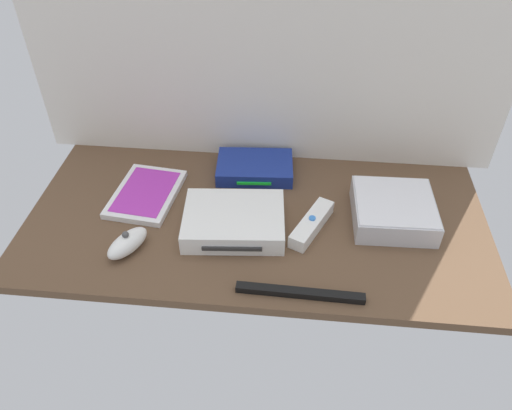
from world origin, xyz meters
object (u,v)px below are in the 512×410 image
object	(u,v)px
sensor_bar	(300,293)
game_case	(146,194)
remote_wand	(312,224)
remote_nunchuk	(127,243)
game_console	(234,221)
mini_computer	(393,210)
network_router	(255,168)

from	to	relation	value
sensor_bar	game_case	bearing A→B (deg)	146.19
remote_wand	remote_nunchuk	size ratio (longest dim) A/B	1.37
game_console	game_case	bearing A→B (deg)	153.25
remote_nunchuk	remote_wand	bearing A→B (deg)	44.66
mini_computer	remote_wand	size ratio (longest dim) A/B	1.17
game_case	remote_nunchuk	xyz separation A→B (cm)	(1.00, -17.17, 1.28)
network_router	remote_nunchuk	world-z (taller)	remote_nunchuk
network_router	remote_nunchuk	distance (cm)	36.45
game_case	remote_nunchuk	world-z (taller)	remote_nunchuk
network_router	remote_wand	bearing A→B (deg)	-56.79
mini_computer	game_case	world-z (taller)	mini_computer
mini_computer	network_router	size ratio (longest dim) A/B	0.93
game_console	game_case	world-z (taller)	game_console
game_case	sensor_bar	xyz separation A→B (cm)	(36.05, -25.41, -0.06)
game_console	network_router	world-z (taller)	game_console
mini_computer	remote_nunchuk	world-z (taller)	mini_computer
mini_computer	remote_nunchuk	bearing A→B (deg)	-164.73
remote_nunchuk	game_case	bearing A→B (deg)	123.01
sensor_bar	remote_nunchuk	bearing A→B (deg)	168.13
game_console	remote_nunchuk	world-z (taller)	remote_nunchuk
mini_computer	network_router	bearing A→B (deg)	156.61
mini_computer	sensor_bar	xyz separation A→B (cm)	(-19.16, -23.04, -1.94)
game_console	mini_computer	distance (cm)	34.29
mini_computer	remote_nunchuk	xyz separation A→B (cm)	(-54.21, -14.80, -0.60)
game_case	network_router	world-z (taller)	network_router
game_console	remote_nunchuk	bearing A→B (deg)	-162.29
game_case	remote_wand	xyz separation A→B (cm)	(37.88, -7.29, 0.75)
mini_computer	remote_nunchuk	distance (cm)	56.20
remote_nunchuk	mini_computer	bearing A→B (deg)	44.93
remote_wand	sensor_bar	size ratio (longest dim) A/B	0.62
network_router	remote_wand	size ratio (longest dim) A/B	1.26
mini_computer	remote_wand	world-z (taller)	mini_computer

